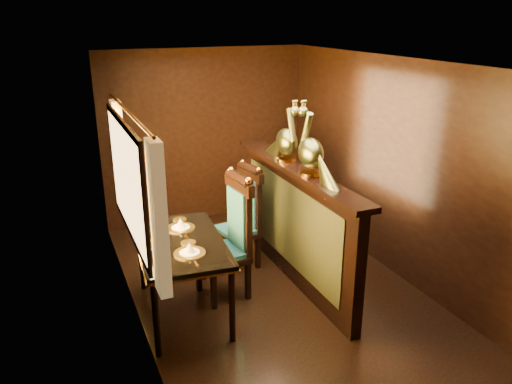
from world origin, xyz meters
TOP-DOWN VIEW (x-y plane):
  - ground at (0.00, 0.00)m, footprint 5.00×5.00m
  - room_shell at (-0.09, 0.02)m, footprint 3.04×5.04m
  - partition at (0.32, 0.30)m, footprint 0.26×2.70m
  - dining_table at (-1.05, 0.10)m, footprint 0.96×1.45m
  - chair_left at (-0.43, 0.28)m, footprint 0.54×0.57m
  - chair_right at (-0.06, 0.86)m, footprint 0.52×0.54m
  - peacock_left at (0.33, -0.01)m, footprint 0.24×0.63m
  - peacock_right at (0.33, 0.54)m, footprint 0.23×0.60m

SIDE VIEW (x-z plane):
  - ground at x=0.00m, z-range 0.00..0.00m
  - chair_right at x=-0.06m, z-range 0.03..1.31m
  - partition at x=0.32m, z-range 0.03..1.39m
  - chair_left at x=-0.43m, z-range 0.03..1.42m
  - dining_table at x=-1.05m, z-range 0.23..1.25m
  - room_shell at x=-0.09m, z-range 0.32..2.84m
  - peacock_right at x=0.33m, z-range 1.36..2.08m
  - peacock_left at x=0.33m, z-range 1.36..2.11m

